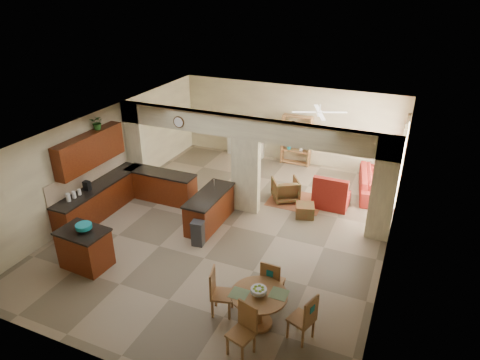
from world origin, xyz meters
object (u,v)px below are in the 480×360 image
at_px(kitchen_island, 85,248).
at_px(sofa, 375,183).
at_px(armchair, 285,190).
at_px(dining_table, 259,304).

bearing_deg(kitchen_island, sofa, 52.10).
height_order(sofa, armchair, armchair).
xyz_separation_m(dining_table, sofa, (1.32, 6.68, -0.15)).
xyz_separation_m(kitchen_island, armchair, (3.27, 4.96, -0.14)).
bearing_deg(armchair, dining_table, 70.18).
xyz_separation_m(dining_table, armchair, (-1.11, 5.12, -0.15)).
bearing_deg(armchair, kitchen_island, 24.65).
distance_m(kitchen_island, armchair, 5.94).
distance_m(dining_table, armchair, 5.24).
xyz_separation_m(sofa, armchair, (-2.43, -1.56, 0.00)).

